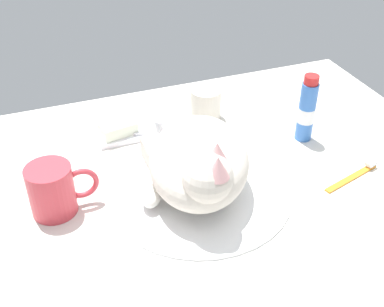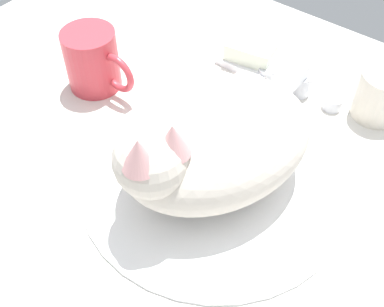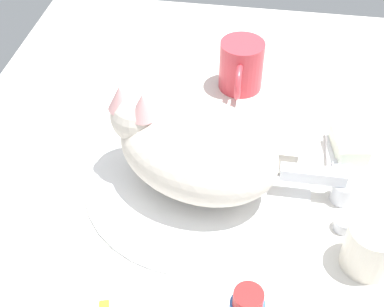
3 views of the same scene
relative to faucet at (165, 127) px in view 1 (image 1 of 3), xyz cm
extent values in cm
cube|color=silver|center=(0.00, -19.79, -3.91)|extent=(110.00, 82.50, 3.00)
cylinder|color=white|center=(0.00, -19.79, -1.99)|extent=(34.04, 34.04, 0.86)
cylinder|color=silver|center=(0.00, 1.64, -0.73)|extent=(3.60, 3.60, 3.38)
cube|color=silver|center=(0.00, -3.10, 1.96)|extent=(2.00, 9.48, 2.00)
cylinder|color=silver|center=(-5.55, 1.64, -1.51)|extent=(2.80, 2.80, 1.80)
cylinder|color=silver|center=(5.55, 1.64, -1.51)|extent=(2.80, 2.80, 1.80)
ellipsoid|color=beige|center=(0.00, -19.79, 4.57)|extent=(25.07, 28.78, 12.25)
sphere|color=beige|center=(-2.02, -28.68, 7.93)|extent=(10.74, 10.74, 8.30)
ellipsoid|color=white|center=(-1.42, -27.13, 6.10)|extent=(6.20, 6.68, 4.57)
cone|color=#DB9E9E|center=(0.01, -27.46, 11.46)|extent=(4.83, 4.83, 3.74)
cone|color=#DB9E9E|center=(-1.34, -30.95, 11.46)|extent=(4.83, 4.83, 3.74)
cube|color=beige|center=(-5.00, -10.76, 0.38)|extent=(3.97, 11.13, 3.87)
ellipsoid|color=white|center=(-9.31, -20.71, 0.18)|extent=(5.38, 6.52, 3.48)
cylinder|color=#C63842|center=(-25.38, -15.73, 2.17)|extent=(7.89, 7.89, 9.17)
torus|color=#C63842|center=(-20.24, -15.73, 2.17)|extent=(6.14, 1.00, 6.14)
cylinder|color=silver|center=(11.00, 4.27, 1.11)|extent=(6.86, 6.86, 7.05)
cube|color=white|center=(-9.53, 2.81, -1.81)|extent=(9.00, 6.40, 1.20)
cube|color=silver|center=(-9.53, 2.81, 0.12)|extent=(8.03, 5.93, 2.67)
cylinder|color=#3870C6|center=(27.28, -10.87, 4.04)|extent=(3.51, 3.51, 12.90)
cylinder|color=white|center=(27.28, -10.87, 3.39)|extent=(3.58, 3.58, 3.22)
cylinder|color=red|center=(27.28, -10.87, 11.39)|extent=(2.99, 2.99, 1.80)
cube|color=orange|center=(28.61, -26.38, -2.01)|extent=(13.54, 4.89, 0.80)
cube|color=white|center=(34.15, -24.81, -1.21)|extent=(2.51, 1.98, 0.80)
camera|label=1|loc=(-25.71, -84.88, 55.81)|focal=46.17mm
camera|label=2|loc=(21.49, -52.00, 45.79)|focal=45.24mm
camera|label=3|loc=(55.37, -11.91, 57.18)|focal=50.24mm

